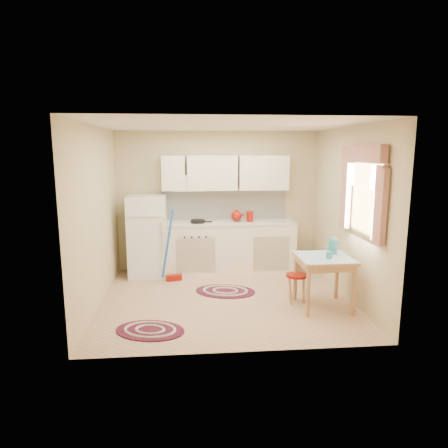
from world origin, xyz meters
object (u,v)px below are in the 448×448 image
Objects in this scene: base_cabinets at (231,248)px; table at (323,282)px; stool at (296,288)px; fridge at (148,236)px.

base_cabinets reaches higher than table.
base_cabinets reaches higher than stool.
stool is at bearing -62.84° from base_cabinets.
fridge is 1.94× the size of table.
stool is (-0.32, 0.21, -0.15)m from table.
table is at bearing -33.56° from fridge.
fridge reaches higher than table.
fridge is at bearing 146.44° from table.
base_cabinets is 2.07m from table.
base_cabinets is at bearing 1.98° from fridge.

